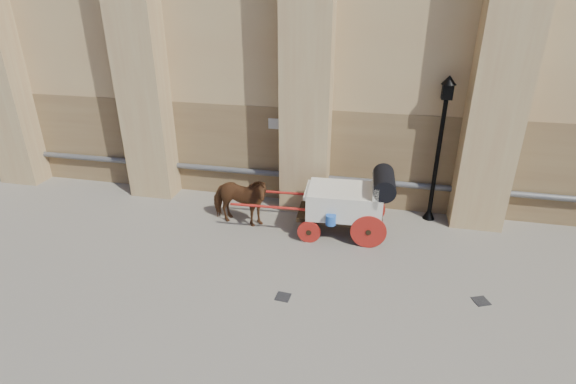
# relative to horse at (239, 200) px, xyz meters

# --- Properties ---
(ground) EXTENTS (90.00, 90.00, 0.00)m
(ground) POSITION_rel_horse_xyz_m (2.62, -2.08, -0.77)
(ground) COLOR slate
(ground) RESTS_ON ground
(horse) EXTENTS (1.92, 1.05, 1.54)m
(horse) POSITION_rel_horse_xyz_m (0.00, 0.00, 0.00)
(horse) COLOR brown
(horse) RESTS_ON ground
(carriage) EXTENTS (4.41, 1.61, 1.91)m
(carriage) POSITION_rel_horse_xyz_m (3.10, 0.14, 0.26)
(carriage) COLOR black
(carriage) RESTS_ON ground
(street_lamp) EXTENTS (0.39, 0.39, 4.20)m
(street_lamp) POSITION_rel_horse_xyz_m (5.36, 1.53, 1.47)
(street_lamp) COLOR black
(street_lamp) RESTS_ON ground
(drain_grate_near) EXTENTS (0.34, 0.34, 0.01)m
(drain_grate_near) POSITION_rel_horse_xyz_m (1.94, -2.97, -0.76)
(drain_grate_near) COLOR black
(drain_grate_near) RESTS_ON ground
(drain_grate_far) EXTENTS (0.42, 0.42, 0.01)m
(drain_grate_far) POSITION_rel_horse_xyz_m (6.25, -2.19, -0.76)
(drain_grate_far) COLOR black
(drain_grate_far) RESTS_ON ground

